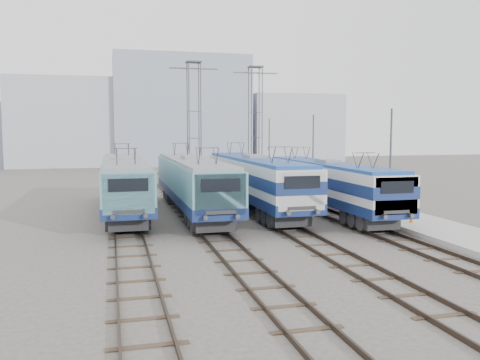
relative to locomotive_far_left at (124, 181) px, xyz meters
name	(u,v)px	position (x,y,z in m)	size (l,w,h in m)	color
ground	(262,240)	(6.75, -10.17, -2.29)	(160.00, 160.00, 0.00)	#514C47
platform	(365,207)	(16.95, -2.17, -2.14)	(4.00, 70.00, 0.30)	#9E9E99
locomotive_far_left	(124,181)	(0.00, 0.00, 0.00)	(2.91, 18.40, 3.46)	navy
locomotive_center_left	(193,181)	(4.50, -1.36, 0.02)	(2.94, 18.57, 3.49)	navy
locomotive_center_right	(255,178)	(9.00, -0.97, 0.08)	(2.94, 18.61, 3.50)	navy
locomotive_far_right	(329,182)	(13.50, -3.50, -0.07)	(2.75, 17.36, 3.26)	navy
catenary_tower_west	(194,121)	(6.75, 11.83, 4.35)	(4.50, 1.20, 12.00)	#3F4247
catenary_tower_east	(255,121)	(13.25, 13.83, 4.35)	(4.50, 1.20, 12.00)	#3F4247
mast_front	(390,168)	(15.35, -8.17, 1.21)	(0.12, 0.12, 7.00)	#3F4247
mast_mid	(313,157)	(15.35, 3.83, 1.21)	(0.12, 0.12, 7.00)	#3F4247
mast_rear	(269,152)	(15.35, 15.83, 1.21)	(0.12, 0.12, 7.00)	#3F4247
safety_cone	(412,218)	(16.30, -9.16, -1.69)	(0.30, 0.30, 0.60)	orange
building_west	(70,123)	(-7.25, 51.83, 4.71)	(18.00, 12.00, 14.00)	#9BA1AD
building_center	(180,111)	(10.75, 51.83, 6.71)	(22.00, 14.00, 18.00)	gray
building_east	(290,129)	(30.75, 51.83, 3.71)	(16.00, 12.00, 12.00)	#9BA1AD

